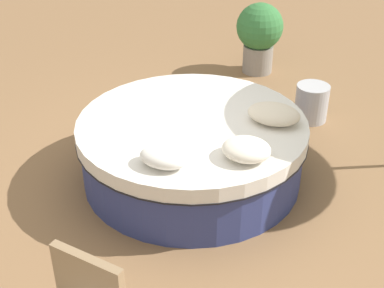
{
  "coord_description": "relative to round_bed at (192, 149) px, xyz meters",
  "views": [
    {
      "loc": [
        -1.77,
        4.23,
        3.19
      ],
      "look_at": [
        0.0,
        0.0,
        0.39
      ],
      "focal_mm": 49.98,
      "sensor_mm": 36.0,
      "label": 1
    }
  ],
  "objects": [
    {
      "name": "side_table",
      "position": [
        -0.87,
        -1.71,
        -0.11
      ],
      "size": [
        0.4,
        0.4,
        0.45
      ],
      "primitive_type": "cylinder",
      "color": "#B7B7BC",
      "rests_on": "ground_plane"
    },
    {
      "name": "throw_pillow_2",
      "position": [
        -0.74,
        -0.29,
        0.41
      ],
      "size": [
        0.52,
        0.38,
        0.18
      ],
      "primitive_type": "ellipsoid",
      "color": "beige",
      "rests_on": "round_bed"
    },
    {
      "name": "planter",
      "position": [
        0.17,
        -2.88,
        0.25
      ],
      "size": [
        0.66,
        0.66,
        1.01
      ],
      "color": "gray",
      "rests_on": "ground_plane"
    },
    {
      "name": "throw_pillow_1",
      "position": [
        -0.69,
        0.42,
        0.4
      ],
      "size": [
        0.43,
        0.39,
        0.17
      ],
      "primitive_type": "ellipsoid",
      "color": "silver",
      "rests_on": "round_bed"
    },
    {
      "name": "ground_plane",
      "position": [
        0.0,
        0.0,
        -0.34
      ],
      "size": [
        16.0,
        16.0,
        0.0
      ],
      "primitive_type": "plane",
      "color": "olive"
    },
    {
      "name": "throw_pillow_0",
      "position": [
        -0.08,
        0.81,
        0.4
      ],
      "size": [
        0.43,
        0.29,
        0.16
      ],
      "primitive_type": "ellipsoid",
      "color": "white",
      "rests_on": "round_bed"
    },
    {
      "name": "round_bed",
      "position": [
        0.0,
        0.0,
        0.0
      ],
      "size": [
        2.29,
        2.29,
        0.66
      ],
      "color": "navy",
      "rests_on": "ground_plane"
    }
  ]
}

